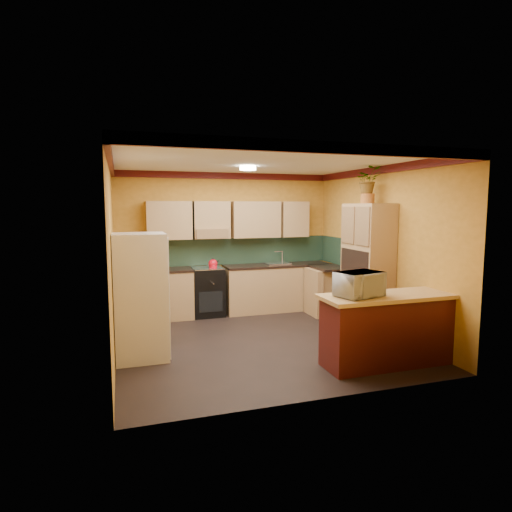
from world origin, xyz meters
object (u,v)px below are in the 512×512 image
(stove, at_px, (208,292))
(microwave, at_px, (359,284))
(fridge, at_px, (140,296))
(base_cabinets_back, at_px, (239,290))
(pantry, at_px, (367,268))
(breakfast_bar, at_px, (391,331))

(stove, xyz_separation_m, microwave, (1.29, -3.23, 0.63))
(fridge, bearing_deg, base_cabinets_back, 46.02)
(stove, bearing_deg, microwave, -68.27)
(fridge, xyz_separation_m, microwave, (2.59, -1.22, 0.24))
(stove, height_order, pantry, pantry)
(base_cabinets_back, distance_m, stove, 0.63)
(pantry, bearing_deg, microwave, -125.41)
(stove, height_order, microwave, microwave)
(stove, xyz_separation_m, pantry, (2.29, -1.81, 0.59))
(stove, distance_m, fridge, 2.42)
(stove, relative_size, pantry, 0.43)
(base_cabinets_back, distance_m, fridge, 2.81)
(pantry, bearing_deg, fridge, -177.00)
(fridge, distance_m, microwave, 2.88)
(pantry, distance_m, microwave, 1.74)
(base_cabinets_back, distance_m, microwave, 3.36)
(stove, xyz_separation_m, fridge, (-1.31, -2.00, 0.39))
(base_cabinets_back, xyz_separation_m, microwave, (0.66, -3.23, 0.65))
(pantry, bearing_deg, stove, 141.63)
(pantry, height_order, breakfast_bar, pantry)
(stove, distance_m, pantry, 2.98)
(breakfast_bar, height_order, microwave, microwave)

